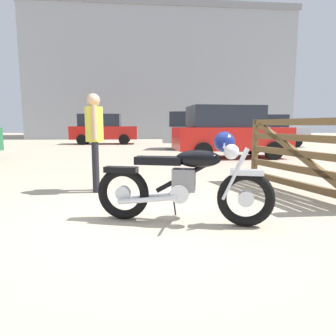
# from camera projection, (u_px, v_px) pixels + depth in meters

# --- Properties ---
(ground_plane) EXTENTS (80.00, 80.00, 0.00)m
(ground_plane) POSITION_uv_depth(u_px,v_px,m) (151.00, 219.00, 3.70)
(ground_plane) COLOR tan
(vintage_motorcycle) EXTENTS (2.06, 0.73, 1.07)m
(vintage_motorcycle) POSITION_uv_depth(u_px,v_px,m) (187.00, 181.00, 3.51)
(vintage_motorcycle) COLOR black
(vintage_motorcycle) RESTS_ON ground_plane
(timber_gate) EXTENTS (0.97, 2.44, 1.60)m
(timber_gate) POSITION_uv_depth(u_px,v_px,m) (313.00, 153.00, 4.72)
(timber_gate) COLOR brown
(timber_gate) RESTS_ON ground_plane
(bystander) EXTENTS (0.30, 0.45, 1.66)m
(bystander) POSITION_uv_depth(u_px,v_px,m) (94.00, 132.00, 5.10)
(bystander) COLOR black
(bystander) RESTS_ON ground_plane
(pale_sedan_back) EXTENTS (4.09, 2.23, 1.78)m
(pale_sedan_back) POSITION_uv_depth(u_px,v_px,m) (229.00, 131.00, 10.45)
(pale_sedan_back) COLOR black
(pale_sedan_back) RESTS_ON ground_plane
(blue_hatchback_right) EXTENTS (4.94, 2.61, 1.74)m
(blue_hatchback_right) POSITION_uv_depth(u_px,v_px,m) (213.00, 129.00, 14.08)
(blue_hatchback_right) COLOR black
(blue_hatchback_right) RESTS_ON ground_plane
(dark_sedan_left) EXTENTS (4.28, 2.09, 1.67)m
(dark_sedan_left) POSITION_uv_depth(u_px,v_px,m) (265.00, 131.00, 16.19)
(dark_sedan_left) COLOR black
(dark_sedan_left) RESTS_ON ground_plane
(silver_sedan_mid) EXTENTS (4.01, 2.04, 1.78)m
(silver_sedan_mid) POSITION_uv_depth(u_px,v_px,m) (103.00, 129.00, 18.15)
(silver_sedan_mid) COLOR black
(silver_sedan_mid) RESTS_ON ground_plane
(industrial_building) EXTENTS (23.33, 13.87, 22.46)m
(industrial_building) POSITION_uv_depth(u_px,v_px,m) (159.00, 81.00, 29.72)
(industrial_building) COLOR #9EA0A8
(industrial_building) RESTS_ON ground_plane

